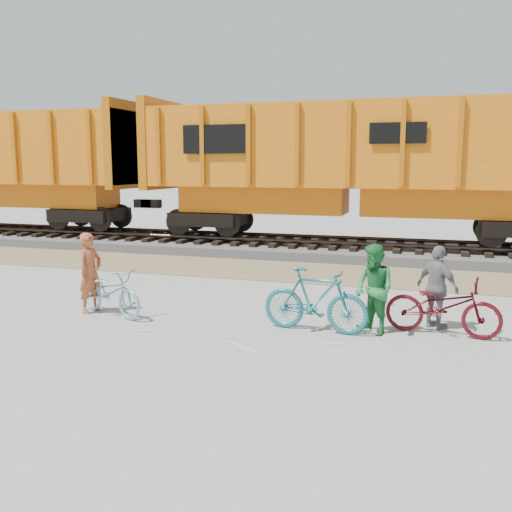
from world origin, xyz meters
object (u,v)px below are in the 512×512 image
(bicycle_blue, at_px, (110,292))
(person_man, at_px, (374,289))
(person_solo, at_px, (90,273))
(bicycle_maroon, at_px, (443,306))
(bicycle_teal, at_px, (315,300))
(hopper_car_center, at_px, (355,163))
(person_woman, at_px, (437,287))

(bicycle_blue, relative_size, person_man, 1.13)
(person_solo, xyz_separation_m, person_man, (5.59, 0.21, -0.01))
(bicycle_maroon, bearing_deg, bicycle_teal, 109.08)
(hopper_car_center, xyz_separation_m, person_man, (1.60, -8.75, -2.21))
(hopper_car_center, height_order, bicycle_maroon, hopper_car_center)
(bicycle_maroon, bearing_deg, person_solo, 100.93)
(bicycle_blue, relative_size, person_woman, 1.18)
(person_man, bearing_deg, hopper_car_center, 143.81)
(bicycle_blue, bearing_deg, person_woman, -60.14)
(bicycle_blue, bearing_deg, person_man, -65.69)
(person_solo, xyz_separation_m, person_woman, (6.64, 0.88, -0.05))
(person_man, distance_m, person_woman, 1.25)
(bicycle_maroon, relative_size, person_man, 1.23)
(bicycle_teal, xyz_separation_m, bicycle_maroon, (2.16, 0.47, -0.06))
(person_man, height_order, person_woman, person_man)
(hopper_car_center, bearing_deg, bicycle_teal, -86.20)
(bicycle_blue, relative_size, bicycle_teal, 0.94)
(bicycle_maroon, bearing_deg, bicycle_blue, 102.16)
(bicycle_blue, distance_m, person_woman, 6.23)
(bicycle_maroon, distance_m, person_man, 1.22)
(person_woman, bearing_deg, person_solo, 47.24)
(hopper_car_center, relative_size, bicycle_blue, 7.80)
(bicycle_teal, distance_m, person_woman, 2.24)
(hopper_car_center, distance_m, person_man, 9.17)
(person_solo, distance_m, person_woman, 6.70)
(hopper_car_center, bearing_deg, person_solo, -114.00)
(person_solo, bearing_deg, person_woman, -73.72)
(hopper_car_center, bearing_deg, bicycle_maroon, -72.03)
(hopper_car_center, relative_size, person_solo, 8.70)
(person_woman, bearing_deg, hopper_car_center, -32.13)
(bicycle_blue, xyz_separation_m, person_solo, (-0.50, 0.10, 0.33))
(person_woman, bearing_deg, person_man, 71.95)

